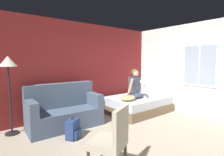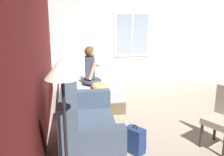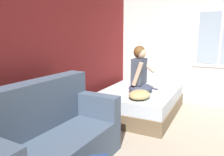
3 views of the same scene
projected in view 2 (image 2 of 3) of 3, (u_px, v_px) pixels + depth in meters
The scene contains 11 objects.
ground_plane at pixel (181, 119), 5.30m from camera, with size 40.00×40.00×0.00m, color tan.
wall_back_accent at pixel (39, 57), 4.49m from camera, with size 9.97×0.16×2.70m, color maroon.
wall_side_with_window at pixel (145, 38), 7.40m from camera, with size 0.19×6.64×2.70m.
bed at pixel (89, 92), 6.23m from camera, with size 1.86×1.38×0.48m.
couch at pixel (85, 129), 3.97m from camera, with size 1.73×0.89×1.04m.
side_chair at pixel (224, 116), 4.10m from camera, with size 0.62×0.62×0.98m.
person_seated at pixel (91, 69), 5.93m from camera, with size 0.53×0.46×0.88m.
backpack at pixel (135, 140), 4.03m from camera, with size 0.35×0.34×0.46m.
throw_pillow at pixel (100, 86), 5.64m from camera, with size 0.48×0.36×0.14m, color tan.
cell_phone at pixel (98, 80), 6.38m from camera, with size 0.07×0.14×0.01m, color black.
floor_lamp at pixel (63, 83), 2.62m from camera, with size 0.36×0.36×1.70m.
Camera 2 is at (-4.59, 2.27, 2.15)m, focal length 42.00 mm.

